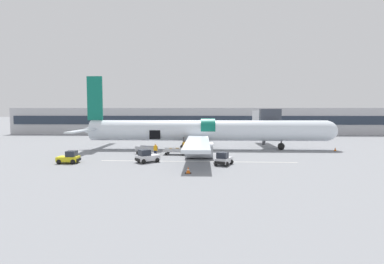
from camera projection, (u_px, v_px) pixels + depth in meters
The scene contains 16 objects.
ground_plane at pixel (215, 153), 44.52m from camera, with size 500.00×500.00×0.00m, color gray.
apron_marking_line at pixel (198, 161), 36.87m from camera, with size 24.18×0.74×0.01m.
terminal_strip at pixel (210, 121), 83.55m from camera, with size 105.07×14.09×6.92m.
jet_bridge_stub at pixel (265, 118), 53.74m from camera, with size 3.36×11.04×6.55m.
airplane at pixel (204, 131), 48.12m from camera, with size 41.30×37.44×11.78m.
baggage_tug_lead at pixel (69, 158), 35.69m from camera, with size 2.60×2.11×1.47m.
baggage_tug_mid at pixel (223, 160), 34.41m from camera, with size 2.38×2.77×1.53m.
baggage_tug_rear at pixel (147, 157), 36.22m from camera, with size 3.04×2.76×1.58m.
baggage_cart_loading at pixel (176, 151), 42.63m from camera, with size 4.30×2.11×1.01m.
baggage_cart_queued at pixel (147, 150), 43.35m from camera, with size 3.90×2.52×1.11m.
ground_crew_loader_a at pixel (203, 146), 44.91m from camera, with size 0.48×0.60×1.70m.
ground_crew_loader_b at pixel (155, 150), 40.44m from camera, with size 0.61×0.56×1.82m.
ground_crew_driver at pixel (195, 149), 41.96m from camera, with size 0.41×0.61×1.76m.
ground_crew_supervisor at pixel (184, 146), 45.17m from camera, with size 0.61×0.49×1.75m.
safety_cone_nose at pixel (335, 149), 46.30m from camera, with size 0.49×0.49×0.61m.
safety_cone_engine_left at pixel (188, 170), 29.88m from camera, with size 0.62×0.62×0.69m.
Camera 1 is at (-1.91, -44.28, 6.27)m, focal length 28.00 mm.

